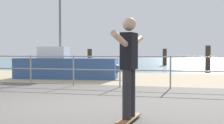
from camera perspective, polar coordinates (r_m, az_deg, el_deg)
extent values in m
cube|color=#605B56|center=(5.06, -18.86, -11.37)|extent=(24.00, 10.00, 0.04)
cube|color=tan|center=(12.50, 1.12, -3.28)|extent=(24.00, 6.00, 0.04)
cube|color=slate|center=(40.26, 9.60, 0.39)|extent=(72.00, 50.00, 0.04)
cylinder|color=gray|center=(10.13, -16.61, -1.64)|extent=(0.05, 0.05, 1.05)
cylinder|color=gray|center=(9.43, -8.04, -1.85)|extent=(0.05, 0.05, 1.05)
cylinder|color=gray|center=(8.97, 1.67, -2.03)|extent=(0.05, 0.05, 1.05)
cylinder|color=gray|center=(8.78, 12.09, -2.16)|extent=(0.05, 0.05, 1.05)
cylinder|color=gray|center=(9.74, -12.50, 1.16)|extent=(11.36, 0.04, 0.04)
cylinder|color=gray|center=(9.75, -12.48, -1.44)|extent=(11.36, 0.04, 0.04)
cube|color=#335184|center=(12.21, -9.38, -1.31)|extent=(4.53, 1.89, 0.90)
cone|color=#335184|center=(11.79, 0.94, -1.41)|extent=(1.18, 0.88, 0.77)
cylinder|color=slate|center=(12.42, -10.81, 10.74)|extent=(0.10, 0.10, 4.29)
cube|color=silver|center=(12.37, -12.07, 1.95)|extent=(1.29, 1.03, 0.50)
cube|color=brown|center=(4.63, 3.55, -11.62)|extent=(0.31, 0.82, 0.02)
cylinder|color=#3FBF59|center=(4.41, 1.38, -12.88)|extent=(0.04, 0.06, 0.06)
cylinder|color=#3FBF59|center=(4.88, 5.49, -11.42)|extent=(0.04, 0.06, 0.06)
cylinder|color=#3FBF59|center=(4.92, 3.66, -11.29)|extent=(0.04, 0.06, 0.06)
cylinder|color=#26262B|center=(4.43, 3.08, -6.79)|extent=(0.14, 0.14, 0.80)
cylinder|color=#26262B|center=(4.66, 4.01, -6.36)|extent=(0.14, 0.14, 0.80)
cube|color=black|center=(4.50, 3.58, 2.29)|extent=(0.25, 0.38, 0.60)
sphere|color=tan|center=(4.52, 3.59, 7.88)|extent=(0.22, 0.22, 0.22)
cylinder|color=tan|center=(4.08, 1.65, 4.83)|extent=(0.17, 0.56, 0.23)
cylinder|color=tan|center=(4.93, 5.18, 4.35)|extent=(0.17, 0.56, 0.23)
cylinder|color=#422D1E|center=(22.48, -4.67, 0.91)|extent=(0.36, 0.36, 1.42)
cylinder|color=#422D1E|center=(20.72, 2.27, 1.60)|extent=(0.34, 0.34, 1.99)
cylinder|color=#422D1E|center=(23.99, 10.93, 1.00)|extent=(0.34, 0.34, 1.46)
cylinder|color=#422D1E|center=(18.66, 19.37, 0.82)|extent=(0.32, 0.32, 1.59)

